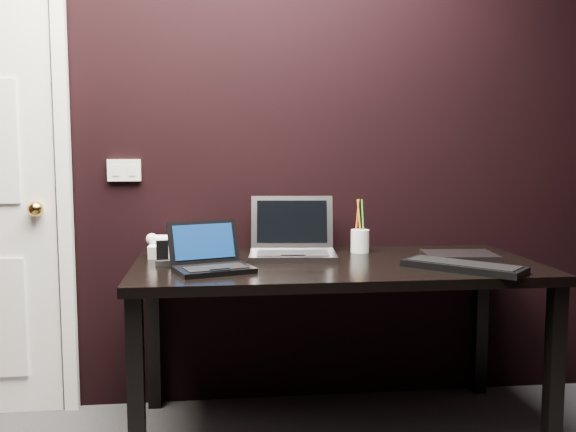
{
  "coord_description": "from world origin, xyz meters",
  "views": [
    {
      "loc": [
        -0.21,
        -1.23,
        1.23
      ],
      "look_at": [
        0.09,
        1.35,
        0.95
      ],
      "focal_mm": 40.0,
      "sensor_mm": 36.0,
      "label": 1
    }
  ],
  "objects": [
    {
      "name": "silver_laptop",
      "position": [
        0.13,
        1.57,
        0.79
      ],
      "size": [
        0.41,
        0.38,
        0.26
      ],
      "color": "gray",
      "rests_on": "desk"
    },
    {
      "name": "mobile_phone",
      "position": [
        -0.43,
        1.43,
        0.78
      ],
      "size": [
        0.07,
        0.06,
        0.1
      ],
      "color": "black",
      "rests_on": "desk"
    },
    {
      "name": "pen_cup",
      "position": [
        0.46,
        1.64,
        0.8
      ],
      "size": [
        0.1,
        0.1,
        0.25
      ],
      "color": "white",
      "rests_on": "desk"
    },
    {
      "name": "closed_laptop",
      "position": [
        0.86,
        1.45,
        0.75
      ],
      "size": [
        0.32,
        0.24,
        0.02
      ],
      "color": "#97979D",
      "rests_on": "desk"
    },
    {
      "name": "wall_switch",
      "position": [
        -0.62,
        1.79,
        1.12
      ],
      "size": [
        0.15,
        0.02,
        0.1
      ],
      "color": "silver",
      "rests_on": "wall_back"
    },
    {
      "name": "desk",
      "position": [
        0.3,
        1.4,
        0.66
      ],
      "size": [
        1.7,
        0.8,
        0.74
      ],
      "color": "black",
      "rests_on": "ground"
    },
    {
      "name": "netbook",
      "position": [
        -0.23,
        1.28,
        0.78
      ],
      "size": [
        0.36,
        0.34,
        0.19
      ],
      "color": "black",
      "rests_on": "desk"
    },
    {
      "name": "wall_back",
      "position": [
        0.0,
        1.8,
        1.3
      ],
      "size": [
        4.0,
        0.0,
        4.0
      ],
      "primitive_type": "plane",
      "rotation": [
        1.57,
        0.0,
        0.0
      ],
      "color": "black",
      "rests_on": "ground"
    },
    {
      "name": "ext_keyboard",
      "position": [
        0.77,
        1.18,
        0.75
      ],
      "size": [
        0.45,
        0.45,
        0.03
      ],
      "color": "black",
      "rests_on": "desk"
    },
    {
      "name": "desk_phone",
      "position": [
        -0.4,
        1.63,
        0.78
      ],
      "size": [
        0.24,
        0.19,
        0.11
      ],
      "color": "white",
      "rests_on": "desk"
    }
  ]
}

